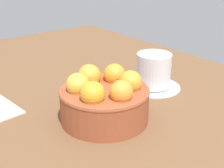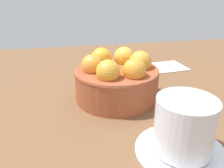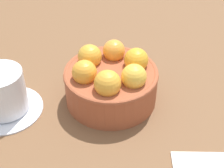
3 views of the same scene
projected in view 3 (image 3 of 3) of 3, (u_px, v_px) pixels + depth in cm
name	position (u px, v px, depth cm)	size (l,w,h in cm)	color
ground_plane	(111.00, 105.00, 64.53)	(144.07, 92.93, 3.26)	brown
terracotta_bowl	(111.00, 80.00, 60.71)	(17.15, 17.15, 9.93)	#9E4C2D
coffee_cup	(3.00, 94.00, 58.63)	(13.03, 13.03, 8.45)	white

